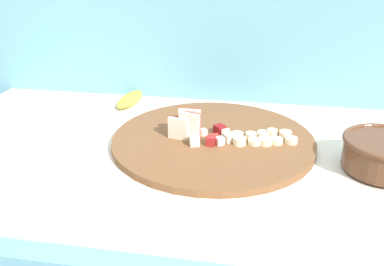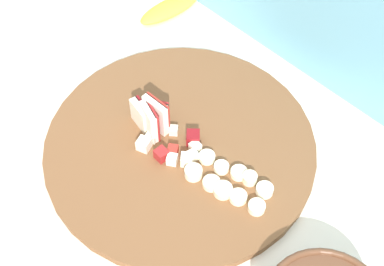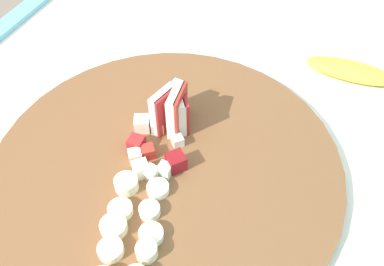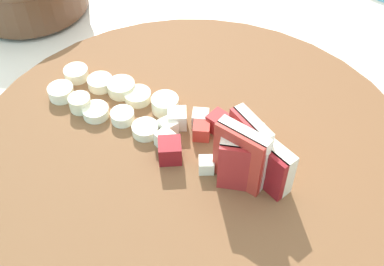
{
  "view_description": "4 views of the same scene",
  "coord_description": "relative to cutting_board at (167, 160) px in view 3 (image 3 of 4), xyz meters",
  "views": [
    {
      "loc": [
        0.07,
        -0.76,
        1.28
      ],
      "look_at": [
        -0.07,
        0.07,
        0.9
      ],
      "focal_mm": 38.5,
      "sensor_mm": 36.0,
      "label": 1
    },
    {
      "loc": [
        0.37,
        -0.29,
        1.63
      ],
      "look_at": [
        -0.01,
        0.08,
        0.93
      ],
      "focal_mm": 51.54,
      "sensor_mm": 36.0,
      "label": 2
    },
    {
      "loc": [
        0.24,
        0.2,
        1.26
      ],
      "look_at": [
        -0.04,
        0.1,
        0.93
      ],
      "focal_mm": 33.91,
      "sensor_mm": 36.0,
      "label": 3
    },
    {
      "loc": [
        -0.22,
        0.3,
        1.25
      ],
      "look_at": [
        -0.03,
        0.08,
        0.93
      ],
      "focal_mm": 45.05,
      "sensor_mm": 36.0,
      "label": 4
    }
  ],
  "objects": [
    {
      "name": "cutting_board",
      "position": [
        0.0,
        0.0,
        0.0
      ],
      "size": [
        0.45,
        0.45,
        0.02
      ],
      "primitive_type": "cylinder",
      "color": "brown",
      "rests_on": "tiled_countertop"
    },
    {
      "name": "banana_peel",
      "position": [
        -0.26,
        0.22,
        0.0
      ],
      "size": [
        0.06,
        0.15,
        0.02
      ],
      "primitive_type": "ellipsoid",
      "rotation": [
        0.0,
        0.0,
        4.62
      ],
      "color": "gold",
      "rests_on": "tiled_countertop"
    },
    {
      "name": "apple_dice_pile",
      "position": [
        0.0,
        -0.02,
        0.02
      ],
      "size": [
        0.1,
        0.09,
        0.02
      ],
      "color": "beige",
      "rests_on": "cutting_board"
    },
    {
      "name": "banana_slice_rows",
      "position": [
        0.11,
        0.0,
        0.01
      ],
      "size": [
        0.14,
        0.09,
        0.02
      ],
      "color": "#F4EAC6",
      "rests_on": "cutting_board"
    },
    {
      "name": "apple_wedge_fan",
      "position": [
        -0.06,
        -0.01,
        0.04
      ],
      "size": [
        0.07,
        0.05,
        0.06
      ],
      "color": "#A32323",
      "rests_on": "cutting_board"
    }
  ]
}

